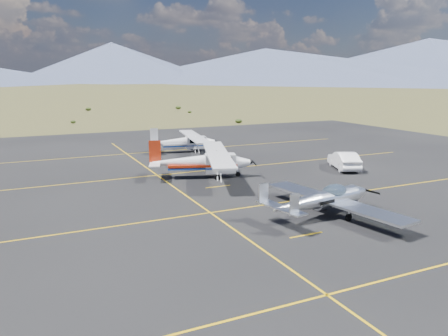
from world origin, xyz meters
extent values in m
plane|color=#383D1C|center=(0.00, 0.00, 0.00)|extent=(1600.00, 1600.00, 0.00)
cube|color=black|center=(0.00, 7.00, 0.00)|extent=(72.00, 72.00, 0.02)
cube|color=silver|center=(0.44, -1.34, 0.84)|extent=(3.18, 10.17, 0.13)
ellipsoid|color=#99BFD8|center=(0.44, -1.34, 1.37)|extent=(1.97, 1.32, 0.91)
cube|color=silver|center=(-3.63, -1.99, 1.15)|extent=(1.30, 3.43, 0.07)
cube|color=silver|center=(-3.61, -3.23, 1.65)|extent=(0.62, 0.16, 1.12)
cube|color=silver|center=(-3.99, -0.81, 1.65)|extent=(0.62, 0.16, 1.12)
cylinder|color=black|center=(2.21, -1.06, 0.20)|extent=(0.39, 0.16, 0.38)
cylinder|color=black|center=(0.43, -2.70, 0.23)|extent=(0.46, 0.19, 0.45)
cylinder|color=black|center=(0.01, -0.06, 0.23)|extent=(0.46, 0.19, 0.45)
cube|color=silver|center=(-1.59, 10.21, 1.16)|extent=(2.68, 1.97, 1.47)
cube|color=silver|center=(-1.79, 10.29, 1.92)|extent=(5.53, 11.90, 0.15)
cube|color=black|center=(-1.59, 10.21, 1.46)|extent=(2.08, 1.80, 0.60)
cube|color=#AE280E|center=(-2.93, 10.68, 1.05)|extent=(5.58, 2.99, 0.20)
cube|color=#AE280E|center=(-6.44, 11.89, 2.19)|extent=(0.90, 0.38, 1.75)
cube|color=silver|center=(-6.44, 11.89, 1.32)|extent=(1.92, 3.57, 0.07)
cylinder|color=black|center=(-0.25, 9.75, 0.21)|extent=(0.41, 0.23, 0.39)
cylinder|color=black|center=(-2.27, 9.24, 0.25)|extent=(0.50, 0.29, 0.48)
cylinder|color=black|center=(-1.52, 11.41, 0.25)|extent=(0.50, 0.29, 0.48)
cube|color=silver|center=(1.07, 22.33, 1.00)|extent=(2.22, 1.42, 1.27)
cube|color=silver|center=(0.89, 22.36, 1.65)|extent=(3.19, 10.43, 0.13)
cube|color=black|center=(1.07, 22.33, 1.26)|extent=(1.67, 1.36, 0.52)
cube|color=silver|center=(-0.13, 22.53, 0.90)|extent=(4.82, 1.88, 0.17)
cube|color=silver|center=(-3.28, 23.08, 1.89)|extent=(0.80, 0.20, 1.50)
cube|color=silver|center=(-3.28, 23.08, 1.14)|extent=(1.21, 3.08, 0.06)
cylinder|color=black|center=(2.28, 22.12, 0.18)|extent=(0.35, 0.15, 0.34)
cylinder|color=black|center=(0.63, 21.40, 0.22)|extent=(0.43, 0.19, 0.41)
cylinder|color=black|center=(0.96, 23.35, 0.22)|extent=(0.43, 0.19, 0.41)
imported|color=white|center=(9.51, 8.50, 0.78)|extent=(3.31, 4.97, 1.55)
camera|label=1|loc=(-15.80, -20.88, 8.02)|focal=35.00mm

